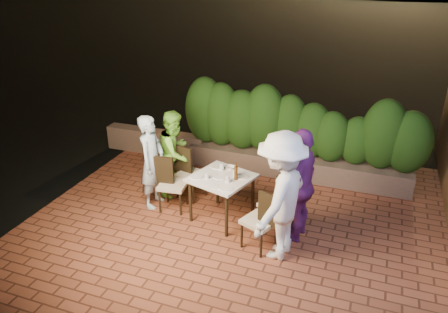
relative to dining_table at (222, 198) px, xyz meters
The scene contains 28 objects.
ground 0.79m from the dining_table, 32.33° to the right, with size 400.00×400.00×0.00m, color black.
terrace_floor 0.75m from the dining_table, 13.02° to the left, with size 7.00×6.00×0.15m, color brown.
planter 2.09m from the dining_table, 68.07° to the left, with size 4.20×0.55×0.40m, color brown.
hedge 2.16m from the dining_table, 68.07° to the left, with size 4.00×0.70×1.10m, color #1D4211, non-canonical shape.
parapet 2.95m from the dining_table, 138.96° to the left, with size 2.20×0.30×0.50m, color brown.
hill 59.85m from the dining_table, 87.52° to the left, with size 52.00×40.00×22.00m, color black.
dining_table is the anchor object (origin of this frame).
plate_nw 0.55m from the dining_table, 159.24° to the right, with size 0.21×0.21×0.01m, color white.
plate_sw 0.53m from the dining_table, 120.47° to the left, with size 0.24×0.24×0.01m, color white.
plate_ne 0.53m from the dining_table, 60.59° to the right, with size 0.22×0.22×0.01m, color white.
plate_se 0.49m from the dining_table, 19.52° to the left, with size 0.20×0.20×0.01m, color white.
plate_centre 0.38m from the dining_table, behind, with size 0.23×0.23×0.01m, color white.
plate_front 0.51m from the dining_table, 95.95° to the right, with size 0.20×0.20×0.01m, color white.
glass_nw 0.49m from the dining_table, 143.34° to the right, with size 0.06×0.06×0.10m, color silver.
glass_sw 0.49m from the dining_table, 110.52° to the left, with size 0.07×0.07×0.12m, color silver.
glass_ne 0.47m from the dining_table, 42.00° to the right, with size 0.06×0.06×0.11m, color silver.
glass_se 0.48m from the dining_table, 21.79° to the left, with size 0.07×0.07×0.12m, color silver.
beer_bottle 0.56m from the dining_table, ahead, with size 0.05×0.05×0.28m, color #4C2A0C, non-canonical shape.
bowl 0.51m from the dining_table, 86.53° to the left, with size 0.15×0.15×0.04m, color white.
chair_left_front 0.86m from the dining_table, behind, with size 0.43×0.43×0.93m, color black, non-canonical shape.
chair_left_back 0.88m from the dining_table, 147.38° to the left, with size 0.42×0.42×0.91m, color black, non-canonical shape.
chair_right_front 0.93m from the dining_table, 34.26° to the right, with size 0.43×0.43×0.92m, color black, non-canonical shape.
chair_right_back 0.89m from the dining_table, ahead, with size 0.43×0.43×0.93m, color black, non-canonical shape.
diner_blue 1.30m from the dining_table, behind, with size 0.58×0.38×1.58m, color silver.
diner_green 1.27m from the dining_table, 152.10° to the left, with size 0.73×0.57×1.50m, color #86E046.
diner_white 1.32m from the dining_table, 28.73° to the right, with size 1.19×0.68×1.84m, color white.
diner_purple 1.31m from the dining_table, ahead, with size 1.01×0.42×1.72m, color #702777.
parapet_lamp 2.70m from the dining_table, 134.10° to the left, with size 0.10×0.10×0.14m, color orange.
Camera 1 is at (1.52, -5.21, 3.83)m, focal length 35.00 mm.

